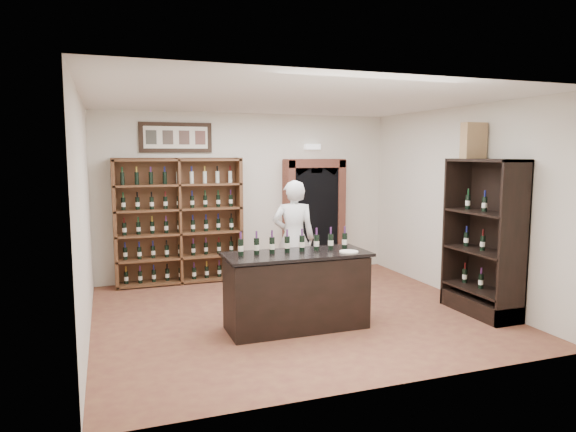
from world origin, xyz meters
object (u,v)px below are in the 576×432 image
Objects in this scene: wine_shelf at (179,221)px; shopkeeper at (294,238)px; tasting_counter at (297,291)px; side_cabinet at (484,261)px; counter_bottle_0 at (241,247)px; wine_crate at (474,141)px.

wine_shelf reaches higher than shopkeeper.
side_cabinet reaches higher than tasting_counter.
counter_bottle_0 is 3.48m from side_cabinet.
wine_crate is (3.44, -0.05, 1.35)m from counter_bottle_0.
tasting_counter is at bearing 89.35° from shopkeeper.
wine_shelf is 4.28× the size of wine_crate.
wine_shelf and side_cabinet have the same top height.
wine_shelf is 1.00× the size of side_cabinet.
counter_bottle_0 is at bearing -82.42° from wine_shelf.
side_cabinet reaches higher than shopkeeper.
counter_bottle_0 is 0.58× the size of wine_crate.
wine_crate reaches higher than tasting_counter.
tasting_counter is 1.01× the size of shopkeeper.
wine_shelf reaches higher than counter_bottle_0.
wine_shelf is at bearing 140.60° from wine_crate.
tasting_counter is 2.75m from side_cabinet.
counter_bottle_0 is (-0.72, 0.08, 0.61)m from tasting_counter.
tasting_counter is at bearing -6.03° from counter_bottle_0.
counter_bottle_0 is 1.87m from shopkeeper.
tasting_counter is 0.95m from counter_bottle_0.
wine_crate is (3.82, -2.91, 1.36)m from wine_shelf.
tasting_counter is at bearing -69.44° from wine_shelf.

